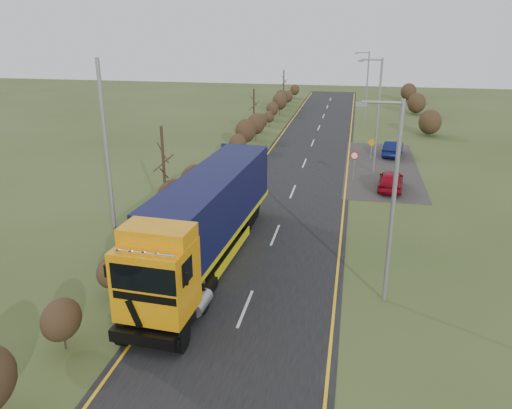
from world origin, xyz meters
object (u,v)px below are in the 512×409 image
Objects in this scene: speed_sign at (354,160)px; streetlight_near at (391,197)px; lorry at (207,216)px; car_blue_sedan at (393,148)px; car_red_hatchback at (391,180)px.

streetlight_near is at bearing -85.18° from speed_sign.
lorry is 3.82× the size of car_blue_sedan.
lorry reaches higher than speed_sign.
car_red_hatchback is 0.49× the size of streetlight_near.
car_blue_sedan is at bearing 70.01° from lorry.
car_blue_sedan is (10.45, 24.29, -1.83)m from lorry.
lorry is at bearing 60.89° from car_red_hatchback.
lorry is 1.85× the size of streetlight_near.
lorry is 17.16m from speed_sign.
lorry is at bearing 76.66° from car_blue_sedan.
car_red_hatchback is 1.00× the size of car_blue_sedan.
streetlight_near is at bearing 91.34° from car_red_hatchback.
streetlight_near is at bearing 95.70° from car_blue_sedan.
lorry is at bearing -114.11° from speed_sign.
car_red_hatchback is 3.30m from speed_sign.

